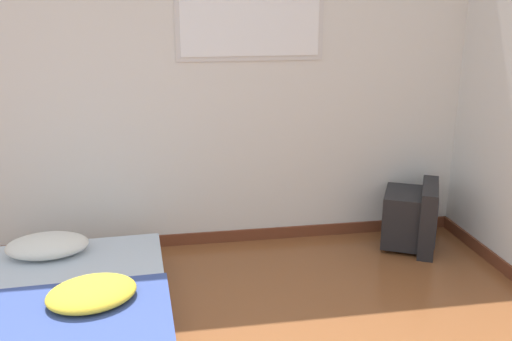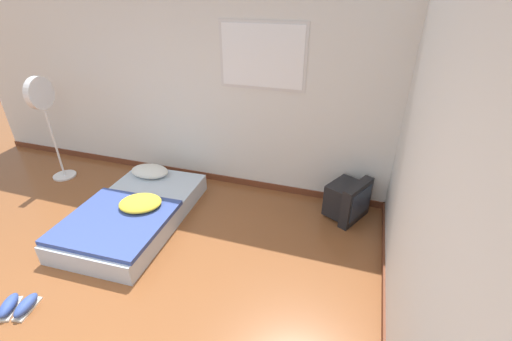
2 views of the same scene
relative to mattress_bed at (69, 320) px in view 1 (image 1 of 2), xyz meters
name	(u,v)px [view 1 (image 1 of 2)]	position (x,y,z in m)	size (l,w,h in m)	color
wall_back	(132,77)	(0.36, 1.25, 1.15)	(7.38, 0.08, 2.60)	silver
mattress_bed	(69,320)	(0.00, 0.00, 0.00)	(1.16, 1.87, 0.37)	silver
crt_tv	(412,217)	(2.39, 0.90, 0.09)	(0.55, 0.59, 0.50)	black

